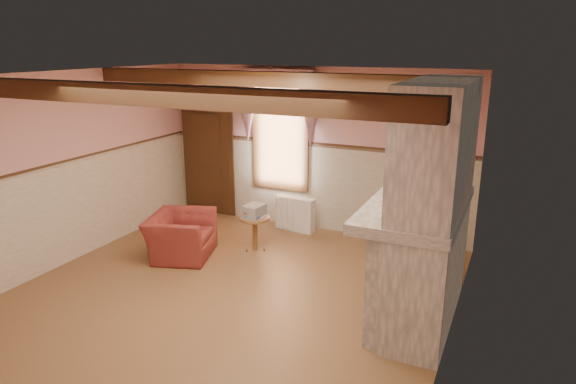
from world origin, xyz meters
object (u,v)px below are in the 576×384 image
at_px(armchair, 181,236).
at_px(side_table, 255,233).
at_px(radiator, 295,214).
at_px(bowl, 420,195).
at_px(mantel_clock, 430,178).
at_px(oil_lamp, 422,185).

xyz_separation_m(armchair, side_table, (0.91, 0.70, -0.06)).
distance_m(side_table, radiator, 1.10).
xyz_separation_m(side_table, radiator, (0.22, 1.07, 0.02)).
xyz_separation_m(radiator, bowl, (2.43, -1.93, 1.17)).
bearing_deg(mantel_clock, radiator, 151.98).
distance_m(radiator, bowl, 3.32).
distance_m(armchair, side_table, 1.15).
distance_m(bowl, oil_lamp, 0.16).
bearing_deg(mantel_clock, oil_lamp, -90.00).
distance_m(armchair, mantel_clock, 3.79).
xyz_separation_m(mantel_clock, oil_lamp, (0.00, -0.50, 0.04)).
bearing_deg(side_table, oil_lamp, -15.31).
bearing_deg(oil_lamp, mantel_clock, 90.00).
relative_size(side_table, mantel_clock, 2.29).
xyz_separation_m(armchair, oil_lamp, (3.57, -0.03, 1.23)).
height_order(armchair, oil_lamp, oil_lamp).
distance_m(radiator, oil_lamp, 3.28).
distance_m(armchair, radiator, 2.10).
bearing_deg(side_table, radiator, 78.33).
height_order(side_table, mantel_clock, mantel_clock).
relative_size(armchair, side_table, 1.85).
xyz_separation_m(side_table, bowl, (2.66, -0.85, 1.19)).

